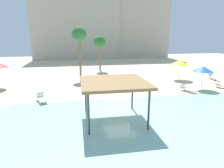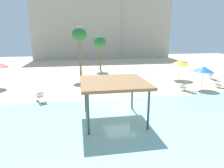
# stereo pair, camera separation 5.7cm
# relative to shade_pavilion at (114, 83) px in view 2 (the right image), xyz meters

# --- Properties ---
(ground_plane) EXTENTS (80.00, 80.00, 0.00)m
(ground_plane) POSITION_rel_shade_pavilion_xyz_m (1.06, 2.88, -2.59)
(ground_plane) COLOR beige
(lagoon_water) EXTENTS (44.00, 13.50, 0.04)m
(lagoon_water) POSITION_rel_shade_pavilion_xyz_m (1.06, -2.37, -2.57)
(lagoon_water) COLOR #99D1C6
(lagoon_water) RESTS_ON ground
(shade_pavilion) EXTENTS (4.31, 4.31, 2.76)m
(shade_pavilion) POSITION_rel_shade_pavilion_xyz_m (0.00, 0.00, 0.00)
(shade_pavilion) COLOR #42474C
(shade_pavilion) RESTS_ON ground
(beach_umbrella_blue_1) EXTENTS (2.10, 2.10, 2.49)m
(beach_umbrella_blue_1) POSITION_rel_shade_pavilion_xyz_m (10.73, 6.11, -0.39)
(beach_umbrella_blue_1) COLOR silver
(beach_umbrella_blue_1) RESTS_ON ground
(beach_umbrella_yellow_5) EXTENTS (2.35, 2.35, 2.56)m
(beach_umbrella_yellow_5) POSITION_rel_shade_pavilion_xyz_m (10.62, 10.86, -0.35)
(beach_umbrella_yellow_5) COLOR silver
(beach_umbrella_yellow_5) RESTS_ON ground
(lounge_chair_0) EXTENTS (1.45, 1.95, 0.74)m
(lounge_chair_0) POSITION_rel_shade_pavilion_xyz_m (13.25, 5.96, -2.26)
(lounge_chair_0) COLOR white
(lounge_chair_0) RESTS_ON ground
(lounge_chair_1) EXTENTS (0.99, 1.98, 0.74)m
(lounge_chair_1) POSITION_rel_shade_pavilion_xyz_m (15.09, 10.21, -2.26)
(lounge_chair_1) COLOR white
(lounge_chair_1) RESTS_ON ground
(lounge_chair_2) EXTENTS (1.20, 1.99, 0.74)m
(lounge_chair_2) POSITION_rel_shade_pavilion_xyz_m (-5.54, 4.86, -2.26)
(lounge_chair_2) COLOR white
(lounge_chair_2) RESTS_ON ground
(lounge_chair_3) EXTENTS (1.42, 1.96, 0.74)m
(lounge_chair_3) POSITION_rel_shade_pavilion_xyz_m (1.27, 9.00, -2.26)
(lounge_chair_3) COLOR white
(lounge_chair_3) RESTS_ON ground
(lounge_chair_4) EXTENTS (1.19, 1.99, 0.74)m
(lounge_chair_4) POSITION_rel_shade_pavilion_xyz_m (8.76, 5.53, -2.26)
(lounge_chair_4) COLOR white
(lounge_chair_4) RESTS_ON ground
(palm_tree_0) EXTENTS (1.90, 1.90, 5.54)m
(palm_tree_0) POSITION_rel_shade_pavilion_xyz_m (1.37, 19.66, 1.89)
(palm_tree_0) COLOR brown
(palm_tree_0) RESTS_ON ground
(palm_tree_1) EXTENTS (1.90, 1.90, 6.72)m
(palm_tree_1) POSITION_rel_shade_pavilion_xyz_m (-1.93, 14.18, 3.01)
(palm_tree_1) COLOR brown
(palm_tree_1) RESTS_ON ground
(hotel_block_0) EXTENTS (20.01, 8.32, 14.03)m
(hotel_block_0) POSITION_rel_shade_pavilion_xyz_m (-2.22, 38.06, 4.43)
(hotel_block_0) COLOR #B2A893
(hotel_block_0) RESTS_ON ground
(hotel_block_1) EXTENTS (17.02, 8.15, 14.88)m
(hotel_block_1) POSITION_rel_shade_pavilion_xyz_m (11.97, 38.59, 4.85)
(hotel_block_1) COLOR #B2A893
(hotel_block_1) RESTS_ON ground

